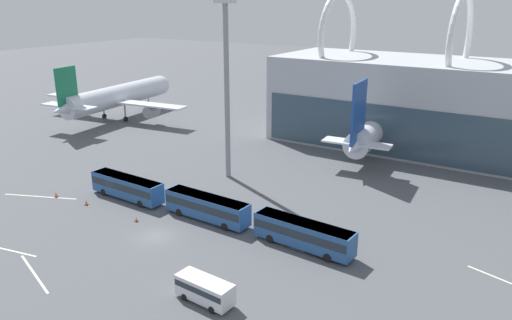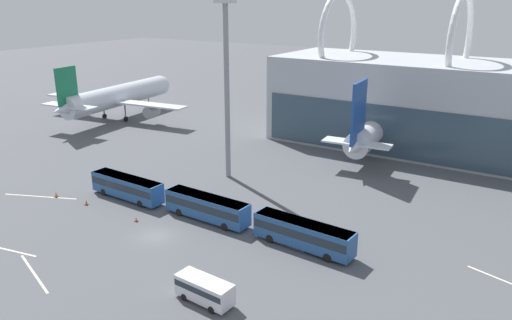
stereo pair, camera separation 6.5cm
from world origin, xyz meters
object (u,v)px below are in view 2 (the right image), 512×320
at_px(floodlight_mast, 227,79).
at_px(traffic_cone_0, 136,219).
at_px(shuttle_bus_0, 127,186).
at_px(service_van_foreground, 204,289).
at_px(airliner_at_gate_far, 378,127).
at_px(shuttle_bus_2, 303,233).
at_px(shuttle_bus_1, 207,206).
at_px(traffic_cone_2, 86,202).
at_px(airliner_at_gate_near, 116,97).
at_px(traffic_cone_1, 56,195).

distance_m(floodlight_mast, traffic_cone_0, 25.13).
bearing_deg(shuttle_bus_0, traffic_cone_0, -34.53).
xyz_separation_m(service_van_foreground, floodlight_mast, (-18.19, 29.17, 14.11)).
distance_m(airliner_at_gate_far, traffic_cone_0, 49.25).
bearing_deg(service_van_foreground, traffic_cone_0, -23.05).
bearing_deg(shuttle_bus_2, airliner_at_gate_far, 101.92).
relative_size(floodlight_mast, traffic_cone_0, 43.56).
distance_m(shuttle_bus_1, floodlight_mast, 21.28).
distance_m(shuttle_bus_0, shuttle_bus_2, 27.76).
bearing_deg(service_van_foreground, traffic_cone_2, -14.81).
bearing_deg(traffic_cone_2, airliner_at_gate_near, 132.75).
height_order(shuttle_bus_2, traffic_cone_2, shuttle_bus_2).
height_order(service_van_foreground, traffic_cone_2, service_van_foreground).
relative_size(airliner_at_gate_far, traffic_cone_1, 49.54).
xyz_separation_m(service_van_foreground, traffic_cone_2, (-27.98, 9.28, -1.02)).
bearing_deg(airliner_at_gate_far, shuttle_bus_1, 164.29).
bearing_deg(traffic_cone_0, shuttle_bus_2, 13.81).
bearing_deg(service_van_foreground, shuttle_bus_2, -97.81).
relative_size(shuttle_bus_1, traffic_cone_2, 16.59).
height_order(shuttle_bus_0, traffic_cone_1, shuttle_bus_0).
bearing_deg(shuttle_bus_1, airliner_at_gate_near, 149.89).
bearing_deg(traffic_cone_0, service_van_foreground, -26.58).
xyz_separation_m(shuttle_bus_0, service_van_foreground, (24.87, -14.01, -0.51)).
bearing_deg(shuttle_bus_0, airliner_at_gate_near, 140.91).
distance_m(airliner_at_gate_near, traffic_cone_2, 51.68).
distance_m(airliner_at_gate_near, airliner_at_gate_far, 60.26).
distance_m(airliner_at_gate_far, floodlight_mast, 32.51).
bearing_deg(traffic_cone_1, airliner_at_gate_far, 56.92).
bearing_deg(traffic_cone_1, shuttle_bus_1, 13.77).
bearing_deg(shuttle_bus_0, service_van_foreground, -27.48).
distance_m(shuttle_bus_0, floodlight_mast, 21.44).
bearing_deg(traffic_cone_2, traffic_cone_1, -175.91).
xyz_separation_m(airliner_at_gate_far, shuttle_bus_1, (-7.69, -41.41, -2.57)).
bearing_deg(traffic_cone_2, shuttle_bus_1, 17.01).
relative_size(shuttle_bus_0, traffic_cone_2, 16.59).
xyz_separation_m(shuttle_bus_0, floodlight_mast, (6.68, 15.17, 13.60)).
xyz_separation_m(airliner_at_gate_far, traffic_cone_2, (-24.68, -46.60, -4.09)).
distance_m(airliner_at_gate_far, service_van_foreground, 56.06).
xyz_separation_m(shuttle_bus_0, traffic_cone_1, (-9.06, -5.15, -1.52)).
distance_m(service_van_foreground, traffic_cone_0, 20.50).
relative_size(airliner_at_gate_far, shuttle_bus_0, 3.05).
height_order(shuttle_bus_0, traffic_cone_0, shuttle_bus_0).
relative_size(airliner_at_gate_far, service_van_foreground, 6.27).
bearing_deg(airliner_at_gate_far, shuttle_bus_2, -176.71).
bearing_deg(airliner_at_gate_far, traffic_cone_1, 141.74).
bearing_deg(service_van_foreground, shuttle_bus_0, -25.85).
relative_size(airliner_at_gate_near, floodlight_mast, 1.42).
bearing_deg(shuttle_bus_1, airliner_at_gate_far, 81.47).
bearing_deg(airliner_at_gate_near, airliner_at_gate_far, -88.40).
bearing_deg(traffic_cone_0, floodlight_mast, 89.66).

